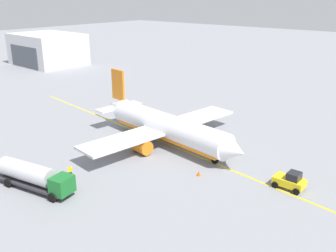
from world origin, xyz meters
TOP-DOWN VIEW (x-y plane):
  - ground_plane at (0.00, 0.00)m, footprint 400.00×400.00m
  - airplane at (-0.46, 0.06)m, footprint 29.70×28.62m
  - fuel_tanker at (-3.14, -20.88)m, footprint 11.40×4.66m
  - pushback_tug at (20.03, -1.27)m, footprint 3.61×2.33m
  - refueling_worker at (-2.25, -16.43)m, footprint 0.60×0.63m
  - safety_cone_nose at (9.78, -5.54)m, footprint 0.57×0.57m
  - distant_hangar at (-74.21, 27.88)m, footprint 22.68×17.39m
  - taxi_line_marking at (0.00, 0.00)m, footprint 77.32×9.90m

SIDE VIEW (x-z plane):
  - ground_plane at x=0.00m, z-range 0.00..0.00m
  - taxi_line_marking at x=0.00m, z-range 0.00..0.01m
  - safety_cone_nose at x=9.78m, z-range 0.00..0.63m
  - refueling_worker at x=-2.25m, z-range -0.03..1.68m
  - pushback_tug at x=20.03m, z-range -0.09..2.11m
  - fuel_tanker at x=-3.14m, z-range 0.16..3.31m
  - airplane at x=-0.46m, z-range -2.18..7.64m
  - distant_hangar at x=-74.21m, z-range -0.01..9.80m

